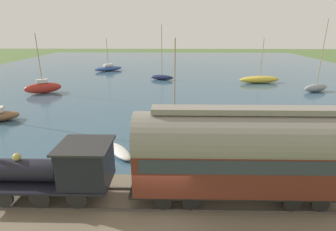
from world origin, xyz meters
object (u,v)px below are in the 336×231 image
at_px(steam_locomotive, 59,168).
at_px(sailboat_blue, 108,68).
at_px(sailboat_red, 43,87).
at_px(rowboat_far_out, 119,151).
at_px(sailboat_navy, 162,77).
at_px(rowboat_off_pier, 277,129).
at_px(sailboat_black, 174,123).
at_px(sailboat_gray, 316,87).
at_px(sailboat_yellow, 259,79).
at_px(passenger_coach, 241,152).

bearing_deg(steam_locomotive, sailboat_blue, 10.52).
relative_size(sailboat_red, rowboat_far_out, 2.52).
relative_size(sailboat_navy, rowboat_off_pier, 4.10).
xyz_separation_m(sailboat_black, rowboat_off_pier, (-0.15, -8.47, -0.40)).
height_order(sailboat_blue, sailboat_gray, sailboat_gray).
height_order(steam_locomotive, rowboat_far_out, steam_locomotive).
distance_m(steam_locomotive, sailboat_blue, 42.30).
relative_size(sailboat_black, rowboat_off_pier, 3.54).
xyz_separation_m(sailboat_blue, rowboat_far_out, (-36.02, -9.26, -0.29)).
bearing_deg(sailboat_black, rowboat_far_out, 116.79).
relative_size(sailboat_navy, sailboat_yellow, 1.27).
distance_m(sailboat_blue, sailboat_red, 19.17).
distance_m(sailboat_blue, sailboat_yellow, 28.65).
bearing_deg(sailboat_blue, rowboat_off_pier, 179.63).
relative_size(sailboat_yellow, rowboat_off_pier, 3.21).
distance_m(sailboat_red, sailboat_black, 21.37).
xyz_separation_m(sailboat_yellow, sailboat_red, (-7.30, 30.40, 0.21)).
height_order(sailboat_navy, rowboat_off_pier, sailboat_navy).
xyz_separation_m(sailboat_black, rowboat_far_out, (-4.50, 3.74, -0.43)).
bearing_deg(sailboat_gray, steam_locomotive, 112.13).
bearing_deg(sailboat_red, sailboat_navy, -87.97).
xyz_separation_m(steam_locomotive, sailboat_yellow, (30.14, -18.56, -1.56)).
height_order(sailboat_navy, rowboat_far_out, sailboat_navy).
relative_size(sailboat_blue, rowboat_off_pier, 2.96).
bearing_deg(sailboat_red, rowboat_far_out, -172.63).
bearing_deg(passenger_coach, sailboat_navy, 8.48).
distance_m(steam_locomotive, sailboat_gray, 34.49).
height_order(passenger_coach, sailboat_red, sailboat_red).
bearing_deg(sailboat_black, sailboat_navy, -18.38).
relative_size(passenger_coach, sailboat_black, 1.30).
relative_size(sailboat_gray, sailboat_black, 1.24).
bearing_deg(rowboat_off_pier, passenger_coach, 151.64).
bearing_deg(sailboat_red, rowboat_off_pier, -147.19).
bearing_deg(passenger_coach, steam_locomotive, 90.00).
relative_size(sailboat_yellow, sailboat_red, 0.90).
bearing_deg(steam_locomotive, sailboat_black, -27.74).
distance_m(sailboat_red, rowboat_off_pier, 28.68).
bearing_deg(rowboat_off_pier, sailboat_blue, 35.38).
relative_size(sailboat_yellow, rowboat_far_out, 2.26).
bearing_deg(sailboat_black, rowboat_off_pier, -114.49).
distance_m(steam_locomotive, passenger_coach, 8.19).
bearing_deg(rowboat_off_pier, steam_locomotive, 126.96).
bearing_deg(sailboat_black, sailboat_blue, -1.03).
distance_m(passenger_coach, sailboat_navy, 32.89).
relative_size(steam_locomotive, sailboat_gray, 0.71).
relative_size(steam_locomotive, sailboat_black, 0.88).
distance_m(rowboat_off_pier, rowboat_far_out, 12.97).
bearing_deg(sailboat_gray, sailboat_blue, 38.84).
bearing_deg(sailboat_gray, sailboat_navy, 46.12).
bearing_deg(sailboat_black, sailboat_gray, -76.37).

